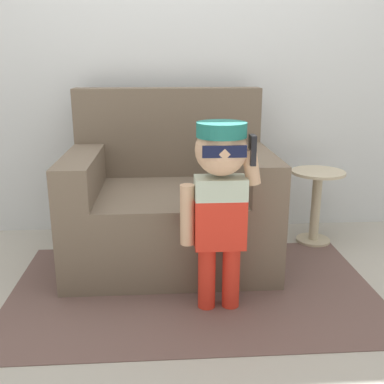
{
  "coord_description": "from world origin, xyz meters",
  "views": [
    {
      "loc": [
        -0.13,
        -2.3,
        1.13
      ],
      "look_at": [
        0.02,
        -0.11,
        0.49
      ],
      "focal_mm": 42.0,
      "sensor_mm": 36.0,
      "label": 1
    }
  ],
  "objects": [
    {
      "name": "ground_plane",
      "position": [
        0.0,
        0.0,
        0.0
      ],
      "size": [
        10.0,
        10.0,
        0.0
      ],
      "primitive_type": "plane",
      "color": "#ADA89E"
    },
    {
      "name": "wall_back",
      "position": [
        0.0,
        0.74,
        1.3
      ],
      "size": [
        10.0,
        0.05,
        2.6
      ],
      "color": "silver",
      "rests_on": "ground_plane"
    },
    {
      "name": "armchair",
      "position": [
        -0.09,
        0.23,
        0.33
      ],
      "size": [
        1.14,
        0.87,
        0.98
      ],
      "color": "#6B5B4C",
      "rests_on": "ground_plane"
    },
    {
      "name": "person_child",
      "position": [
        0.12,
        -0.39,
        0.59
      ],
      "size": [
        0.36,
        0.27,
        0.88
      ],
      "color": "red",
      "rests_on": "ground_plane"
    },
    {
      "name": "side_table",
      "position": [
        0.84,
        0.37,
        0.29
      ],
      "size": [
        0.33,
        0.33,
        0.47
      ],
      "color": "beige",
      "rests_on": "ground_plane"
    },
    {
      "name": "rug",
      "position": [
        0.02,
        -0.22,
        0.0
      ],
      "size": [
        1.86,
        1.13,
        0.01
      ],
      "color": "brown",
      "rests_on": "ground_plane"
    }
  ]
}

